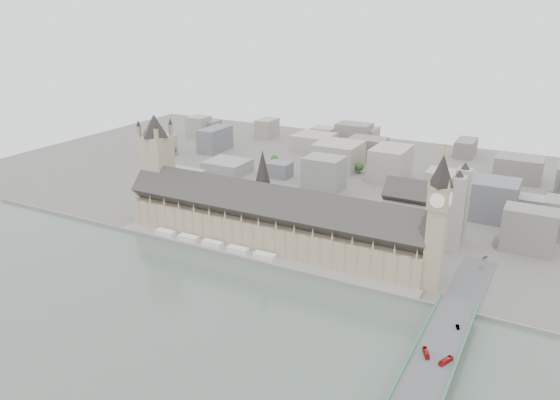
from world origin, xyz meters
The scene contains 17 objects.
ground centered at (0.00, 0.00, 0.00)m, with size 900.00×900.00×0.00m, color #595651.
river_thames centered at (0.00, -165.00, 0.00)m, with size 600.00×600.00×0.00m, color #4B584D.
embankment_wall centered at (0.00, -15.00, 1.50)m, with size 600.00×1.50×3.00m, color gray.
river_terrace centered at (0.00, -7.50, 1.00)m, with size 270.00×15.00×2.00m, color gray.
terrace_tents centered at (-40.00, -7.00, 4.00)m, with size 118.00×7.00×4.00m.
palace_of_westminster centered at (0.00, 19.70, 22.71)m, with size 265.00×40.73×55.44m.
elizabeth_tower centered at (138.00, 8.00, 58.09)m, with size 17.00×17.00×107.50m.
victoria_tower centered at (-122.00, 26.00, 55.20)m, with size 30.00×30.00×100.00m.
central_tower centered at (-10.00, 26.00, 57.92)m, with size 13.00×13.00×48.00m.
westminster_bridge centered at (162.00, -87.50, 5.12)m, with size 25.00×325.00×10.25m, color #474749.
westminster_abbey centered at (110.92, 95.00, 25.08)m, with size 68.00×36.00×64.00m.
city_skyline_inland centered at (0.00, 245.00, 19.00)m, with size 720.00×360.00×38.00m, color gray, non-canonical shape.
park_trees centered at (-10.00, 60.00, 7.50)m, with size 110.00×30.00×15.00m, color #1E491A, non-canonical shape.
red_bus_north centered at (157.45, -85.59, 11.62)m, with size 2.31×9.85×2.75m, color #A31512.
red_bus_south centered at (168.72, -87.73, 11.68)m, with size 2.41×10.30×2.87m, color #B21B16.
car_silver centered at (167.57, -49.91, 11.03)m, with size 1.65×4.75×1.56m, color gray.
car_approach centered at (166.62, 56.82, 11.06)m, with size 2.28×5.62×1.63m, color gray.
Camera 1 is at (206.43, -347.74, 192.63)m, focal length 35.00 mm.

